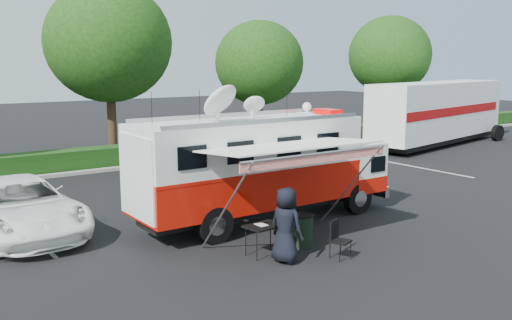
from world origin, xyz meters
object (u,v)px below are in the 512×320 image
(white_suv, at_px, (22,234))
(trash_bin, at_px, (303,231))
(semi_trailer, at_px, (438,112))
(folding_table, at_px, (264,227))
(command_truck, at_px, (263,166))

(white_suv, xyz_separation_m, trash_bin, (6.04, -5.64, 0.46))
(trash_bin, relative_size, semi_trailer, 0.07)
(white_suv, bearing_deg, folding_table, -52.51)
(command_truck, xyz_separation_m, semi_trailer, (18.58, 7.66, 0.21))
(folding_table, bearing_deg, trash_bin, -1.28)
(command_truck, height_order, folding_table, command_truck)
(command_truck, relative_size, white_suv, 1.48)
(command_truck, distance_m, semi_trailer, 20.10)
(trash_bin, bearing_deg, white_suv, 136.95)
(folding_table, bearing_deg, command_truck, 54.60)
(command_truck, height_order, white_suv, command_truck)
(white_suv, relative_size, folding_table, 5.65)
(folding_table, distance_m, trash_bin, 1.33)
(folding_table, height_order, semi_trailer, semi_trailer)
(folding_table, xyz_separation_m, semi_trailer, (20.47, 10.33, 1.22))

